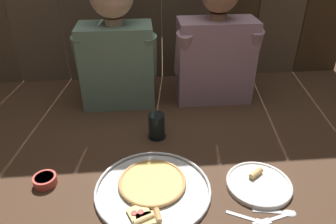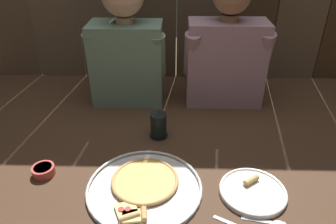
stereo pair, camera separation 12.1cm
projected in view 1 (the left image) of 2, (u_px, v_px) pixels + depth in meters
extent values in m
plane|color=#422B1C|center=(178.00, 165.00, 1.22)|extent=(3.20, 3.20, 0.00)
cylinder|color=silver|center=(153.00, 190.00, 1.10)|extent=(0.41, 0.41, 0.01)
torus|color=silver|center=(153.00, 189.00, 1.09)|extent=(0.41, 0.41, 0.01)
cylinder|color=#B23823|center=(152.00, 183.00, 1.12)|extent=(0.23, 0.23, 0.00)
cylinder|color=#EABC56|center=(152.00, 182.00, 1.12)|extent=(0.22, 0.22, 0.01)
torus|color=tan|center=(152.00, 182.00, 1.12)|extent=(0.24, 0.24, 0.01)
cube|color=#F4D170|center=(147.00, 219.00, 0.98)|extent=(0.08, 0.06, 0.01)
cylinder|color=tan|center=(158.00, 215.00, 0.99)|extent=(0.03, 0.05, 0.02)
cylinder|color=#A3281E|center=(143.00, 219.00, 0.97)|extent=(0.02, 0.02, 0.00)
cylinder|color=#A3281E|center=(143.00, 220.00, 0.97)|extent=(0.02, 0.02, 0.00)
cube|color=#F4D170|center=(139.00, 213.00, 1.00)|extent=(0.09, 0.09, 0.01)
cylinder|color=tan|center=(144.00, 220.00, 0.97)|extent=(0.07, 0.04, 0.02)
cylinder|color=#A3281E|center=(134.00, 213.00, 0.99)|extent=(0.02, 0.02, 0.00)
cylinder|color=#A3281E|center=(141.00, 212.00, 1.00)|extent=(0.02, 0.02, 0.00)
cylinder|color=white|center=(259.00, 185.00, 1.12)|extent=(0.23, 0.23, 0.01)
torus|color=white|center=(259.00, 183.00, 1.11)|extent=(0.23, 0.23, 0.01)
cylinder|color=tan|center=(256.00, 173.00, 1.14)|extent=(0.06, 0.05, 0.02)
cylinder|color=black|center=(157.00, 136.00, 1.38)|extent=(0.08, 0.08, 0.01)
cylinder|color=black|center=(157.00, 125.00, 1.35)|extent=(0.07, 0.07, 0.11)
cylinder|color=#CC4C42|center=(45.00, 180.00, 1.12)|extent=(0.08, 0.08, 0.03)
cylinder|color=#B23823|center=(45.00, 179.00, 1.12)|extent=(0.07, 0.07, 0.02)
cube|color=silver|center=(241.00, 216.00, 1.00)|extent=(0.09, 0.05, 0.01)
cube|color=silver|center=(262.00, 222.00, 0.98)|extent=(0.04, 0.03, 0.01)
cube|color=silver|center=(283.00, 216.00, 1.00)|extent=(0.09, 0.04, 0.01)
cube|color=silver|center=(262.00, 223.00, 0.98)|extent=(0.06, 0.04, 0.00)
cube|color=silver|center=(267.00, 211.00, 1.02)|extent=(0.10, 0.03, 0.01)
ellipsoid|color=silver|center=(290.00, 212.00, 1.01)|extent=(0.05, 0.04, 0.01)
cube|color=slate|center=(117.00, 66.00, 1.55)|extent=(0.35, 0.20, 0.40)
cylinder|color=#DBAD8E|center=(114.00, 21.00, 1.44)|extent=(0.08, 0.08, 0.03)
cylinder|color=slate|center=(83.00, 58.00, 1.47)|extent=(0.08, 0.12, 0.23)
cylinder|color=slate|center=(149.00, 56.00, 1.50)|extent=(0.08, 0.14, 0.23)
cube|color=gray|center=(215.00, 61.00, 1.58)|extent=(0.38, 0.18, 0.42)
cylinder|color=#9E7051|center=(218.00, 16.00, 1.47)|extent=(0.08, 0.08, 0.03)
cylinder|color=gray|center=(183.00, 53.00, 1.51)|extent=(0.08, 0.15, 0.24)
cylinder|color=gray|center=(251.00, 51.00, 1.53)|extent=(0.08, 0.14, 0.24)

